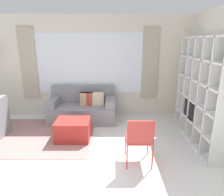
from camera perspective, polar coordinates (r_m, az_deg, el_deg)
ground_plane at (r=3.44m, az=-11.01°, el=-21.08°), size 16.00×16.00×0.00m
wall_back at (r=5.51m, az=-6.55°, el=8.77°), size 6.51×0.11×2.70m
wall_right at (r=4.60m, az=26.90°, el=5.53°), size 0.07×3.92×2.70m
area_rug at (r=4.82m, az=-19.62°, el=-10.08°), size 2.29×1.89×0.01m
shelving_unit at (r=4.41m, az=24.88°, el=1.53°), size 0.43×1.90×2.15m
couch_main at (r=5.33m, az=-8.42°, el=-2.93°), size 1.71×0.82×0.88m
ottoman at (r=4.41m, az=-11.20°, el=-8.91°), size 0.71×0.57×0.44m
folding_chair at (r=3.40m, az=7.68°, el=-11.07°), size 0.44×0.46×0.86m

